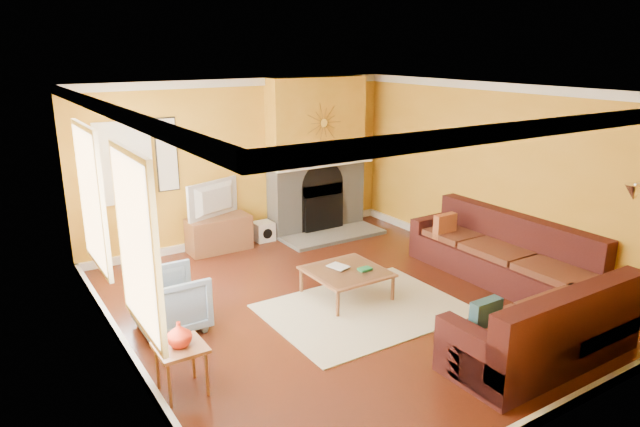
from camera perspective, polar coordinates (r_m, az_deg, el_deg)
floor at (r=7.51m, az=2.41°, el=-8.92°), size 5.50×6.00×0.02m
ceiling at (r=6.80m, az=2.69°, el=12.27°), size 5.50×6.00×0.02m
wall_back at (r=9.58m, az=-7.89°, el=5.13°), size 5.50×0.02×2.70m
wall_front at (r=5.02m, az=22.85°, el=-6.59°), size 5.50×0.02×2.70m
wall_left at (r=5.95m, az=-19.78°, el=-2.69°), size 0.02×6.00×2.70m
wall_right at (r=8.87m, az=17.33°, el=3.63°), size 0.02×6.00×2.70m
baseboard at (r=7.48m, az=2.42°, el=-8.43°), size 5.50×6.00×0.12m
crown_molding at (r=6.81m, az=2.68°, el=11.68°), size 5.50×6.00×0.12m
window_left_near at (r=7.15m, az=-22.02°, el=1.44°), size 0.06×1.22×1.72m
window_left_far at (r=5.36m, az=-18.02°, el=-2.92°), size 0.06×1.22×1.72m
window_back at (r=8.89m, az=-19.00°, el=4.83°), size 0.82×0.06×1.22m
wall_art at (r=9.06m, az=-15.06°, el=5.68°), size 0.34×0.04×1.14m
fireplace at (r=10.04m, az=-0.35°, el=5.80°), size 1.80×0.40×2.70m
mantel at (r=9.86m, az=0.40°, el=5.01°), size 1.92×0.22×0.08m
hearth at (r=9.92m, az=1.36°, el=-2.22°), size 1.80×0.70×0.06m
sunburst at (r=9.75m, az=0.38°, el=9.05°), size 0.70×0.04×0.70m
rug at (r=7.31m, az=4.48°, el=-9.54°), size 2.40×1.80×0.02m
sectional_sofa at (r=7.49m, az=14.81°, el=-5.70°), size 2.90×3.55×0.90m
coffee_table at (r=7.58m, az=2.65°, el=-6.98°), size 0.96×0.96×0.38m
media_console at (r=9.37m, az=-10.06°, el=-2.01°), size 1.01×0.46×0.56m
tv at (r=9.21m, az=-10.23°, el=1.37°), size 1.00×0.47×0.59m
subwoofer at (r=9.78m, az=-5.71°, el=-1.77°), size 0.32×0.32×0.32m
armchair at (r=6.93m, az=-14.68°, el=-8.42°), size 0.78×0.76×0.71m
side_table at (r=5.76m, az=-13.64°, el=-14.90°), size 0.45×0.45×0.50m
vase at (r=5.58m, az=-13.91°, el=-11.63°), size 0.24×0.24×0.25m
book at (r=7.50m, az=1.33°, el=-5.55°), size 0.26×0.31×0.03m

